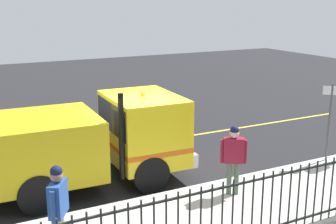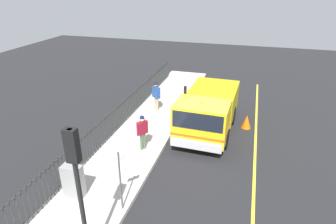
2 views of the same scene
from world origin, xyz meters
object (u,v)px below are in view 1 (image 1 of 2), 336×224
(work_truck, at_px, (88,138))
(street_sign, at_px, (330,113))
(pedestrian_distant, at_px, (58,202))
(worker_standing, at_px, (234,153))
(traffic_cone, at_px, (32,155))

(work_truck, xyz_separation_m, street_sign, (1.84, 6.61, 0.30))
(work_truck, height_order, street_sign, work_truck)
(pedestrian_distant, bearing_deg, worker_standing, 132.07)
(work_truck, height_order, worker_standing, work_truck)
(work_truck, xyz_separation_m, traffic_cone, (-1.98, -1.10, -0.93))
(pedestrian_distant, relative_size, street_sign, 0.78)
(traffic_cone, xyz_separation_m, street_sign, (3.82, 7.72, 1.23))
(worker_standing, distance_m, street_sign, 3.91)
(worker_standing, distance_m, pedestrian_distant, 4.44)
(pedestrian_distant, height_order, street_sign, street_sign)
(worker_standing, relative_size, street_sign, 0.75)
(work_truck, xyz_separation_m, pedestrian_distant, (3.32, -1.58, -0.03))
(worker_standing, xyz_separation_m, pedestrian_distant, (0.79, -4.37, 0.04))
(worker_standing, bearing_deg, pedestrian_distant, 41.94)
(work_truck, bearing_deg, street_sign, 76.64)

